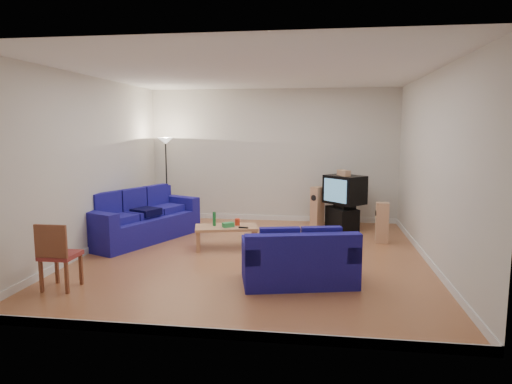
# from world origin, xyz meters

# --- Properties ---
(room) EXTENTS (6.01, 6.51, 3.21)m
(room) POSITION_xyz_m (0.00, 0.00, 1.54)
(room) COLOR brown
(room) RESTS_ON ground
(sofa_three_seat) EXTENTS (2.00, 2.74, 0.97)m
(sofa_three_seat) POSITION_xyz_m (-2.51, 0.91, 0.36)
(sofa_three_seat) COLOR navy
(sofa_three_seat) RESTS_ON ground
(sofa_loveseat) EXTENTS (1.79, 1.25, 0.81)m
(sofa_loveseat) POSITION_xyz_m (0.88, -1.34, 0.31)
(sofa_loveseat) COLOR navy
(sofa_loveseat) RESTS_ON ground
(coffee_table) EXTENTS (1.28, 0.85, 0.43)m
(coffee_table) POSITION_xyz_m (-0.58, 0.48, 0.37)
(coffee_table) COLOR tan
(coffee_table) RESTS_ON ground
(bottle) EXTENTS (0.07, 0.07, 0.27)m
(bottle) POSITION_xyz_m (-0.81, 0.48, 0.56)
(bottle) COLOR #197233
(bottle) RESTS_ON coffee_table
(tissue_box) EXTENTS (0.24, 0.22, 0.09)m
(tissue_box) POSITION_xyz_m (-0.53, 0.40, 0.47)
(tissue_box) COLOR green
(tissue_box) RESTS_ON coffee_table
(red_canister) EXTENTS (0.10, 0.10, 0.13)m
(red_canister) POSITION_xyz_m (-0.38, 0.58, 0.49)
(red_canister) COLOR red
(red_canister) RESTS_ON coffee_table
(remote) EXTENTS (0.18, 0.07, 0.02)m
(remote) POSITION_xyz_m (-0.23, 0.35, 0.44)
(remote) COLOR black
(remote) RESTS_ON coffee_table
(tv_stand) EXTENTS (0.75, 0.91, 0.49)m
(tv_stand) POSITION_xyz_m (1.67, 2.46, 0.24)
(tv_stand) COLOR black
(tv_stand) RESTS_ON ground
(av_receiver) EXTENTS (0.49, 0.52, 0.10)m
(av_receiver) POSITION_xyz_m (1.72, 2.45, 0.54)
(av_receiver) COLOR black
(av_receiver) RESTS_ON tv_stand
(television) EXTENTS (1.00, 1.00, 0.63)m
(television) POSITION_xyz_m (1.71, 2.48, 0.90)
(television) COLOR black
(television) RESTS_ON av_receiver
(centre_speaker) EXTENTS (0.30, 0.39, 0.13)m
(centre_speaker) POSITION_xyz_m (1.68, 2.42, 1.28)
(centre_speaker) COLOR tan
(centre_speaker) RESTS_ON television
(speaker_left) EXTENTS (0.33, 0.35, 0.92)m
(speaker_left) POSITION_xyz_m (1.11, 2.70, 0.46)
(speaker_left) COLOR tan
(speaker_left) RESTS_ON ground
(speaker_right) EXTENTS (0.25, 0.19, 0.81)m
(speaker_right) POSITION_xyz_m (2.39, 1.29, 0.41)
(speaker_right) COLOR tan
(speaker_right) RESTS_ON ground
(floor_lamp) EXTENTS (0.35, 0.35, 2.05)m
(floor_lamp) POSITION_xyz_m (-2.45, 2.54, 1.69)
(floor_lamp) COLOR black
(floor_lamp) RESTS_ON ground
(dining_chair) EXTENTS (0.46, 0.46, 0.97)m
(dining_chair) POSITION_xyz_m (-2.45, -2.08, 0.54)
(dining_chair) COLOR brown
(dining_chair) RESTS_ON ground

